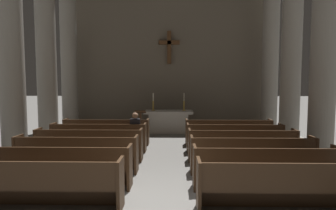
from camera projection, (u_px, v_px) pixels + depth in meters
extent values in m
plane|color=slate|center=(160.00, 210.00, 5.32)|extent=(80.00, 80.00, 0.00)
cube|color=#422B19|center=(38.00, 186.00, 5.33)|extent=(3.01, 0.40, 0.05)
cube|color=#422B19|center=(31.00, 176.00, 5.09)|extent=(3.01, 0.05, 0.50)
cube|color=#422B19|center=(42.00, 194.00, 5.53)|extent=(3.01, 0.04, 0.40)
cube|color=#422B19|center=(120.00, 185.00, 5.28)|extent=(0.06, 0.50, 0.95)
cube|color=#422B19|center=(61.00, 168.00, 6.43)|extent=(3.01, 0.40, 0.05)
cube|color=#422B19|center=(56.00, 159.00, 6.18)|extent=(3.01, 0.05, 0.50)
cube|color=#422B19|center=(64.00, 176.00, 6.63)|extent=(3.01, 0.04, 0.40)
cube|color=#422B19|center=(130.00, 167.00, 6.37)|extent=(0.06, 0.50, 0.95)
cube|color=#422B19|center=(77.00, 156.00, 7.52)|extent=(3.01, 0.40, 0.05)
cube|color=#422B19|center=(74.00, 147.00, 7.28)|extent=(3.01, 0.05, 0.50)
cube|color=#422B19|center=(80.00, 162.00, 7.72)|extent=(3.01, 0.04, 0.40)
cube|color=#422B19|center=(136.00, 154.00, 7.46)|extent=(0.06, 0.50, 0.95)
cube|color=#422B19|center=(18.00, 154.00, 7.53)|extent=(0.06, 0.50, 0.95)
cube|color=#422B19|center=(90.00, 146.00, 8.62)|extent=(3.01, 0.40, 0.05)
cube|color=#422B19|center=(87.00, 138.00, 8.37)|extent=(3.01, 0.05, 0.50)
cube|color=#422B19|center=(92.00, 152.00, 8.81)|extent=(3.01, 0.04, 0.40)
cube|color=#422B19|center=(141.00, 145.00, 8.56)|extent=(0.06, 0.50, 0.95)
cube|color=#422B19|center=(38.00, 144.00, 8.63)|extent=(0.06, 0.50, 0.95)
cube|color=#422B19|center=(99.00, 139.00, 9.71)|extent=(3.01, 0.40, 0.05)
cube|color=#422B19|center=(97.00, 132.00, 9.46)|extent=(3.01, 0.05, 0.50)
cube|color=#422B19|center=(101.00, 144.00, 9.91)|extent=(3.01, 0.04, 0.40)
cube|color=#422B19|center=(145.00, 138.00, 9.65)|extent=(0.06, 0.50, 0.95)
cube|color=#422B19|center=(54.00, 137.00, 9.72)|extent=(0.06, 0.50, 0.95)
cube|color=#422B19|center=(107.00, 133.00, 10.81)|extent=(3.01, 0.40, 0.05)
cube|color=#422B19|center=(105.00, 126.00, 10.56)|extent=(3.01, 0.05, 0.50)
cube|color=#422B19|center=(108.00, 138.00, 11.00)|extent=(3.01, 0.04, 0.40)
cube|color=#422B19|center=(148.00, 132.00, 10.75)|extent=(0.06, 0.50, 0.95)
cube|color=#422B19|center=(66.00, 131.00, 10.82)|extent=(0.06, 0.50, 0.95)
cube|color=#422B19|center=(284.00, 188.00, 5.23)|extent=(3.01, 0.40, 0.05)
cube|color=#422B19|center=(289.00, 177.00, 4.99)|extent=(3.01, 0.05, 0.50)
cube|color=#422B19|center=(280.00, 196.00, 5.43)|extent=(3.01, 0.04, 0.40)
cube|color=#422B19|center=(199.00, 185.00, 5.24)|extent=(0.06, 0.50, 0.95)
cube|color=#422B19|center=(265.00, 170.00, 6.33)|extent=(3.01, 0.40, 0.05)
cube|color=#422B19|center=(269.00, 160.00, 6.08)|extent=(3.01, 0.05, 0.50)
cube|color=#422B19|center=(262.00, 177.00, 6.53)|extent=(3.01, 0.04, 0.40)
cube|color=#422B19|center=(195.00, 167.00, 6.34)|extent=(0.06, 0.50, 0.95)
cube|color=#422B19|center=(252.00, 157.00, 7.42)|extent=(3.01, 0.40, 0.05)
cube|color=#422B19|center=(254.00, 148.00, 7.17)|extent=(3.01, 0.05, 0.50)
cube|color=#422B19|center=(250.00, 163.00, 7.62)|extent=(3.01, 0.04, 0.40)
cube|color=#422B19|center=(192.00, 154.00, 7.43)|extent=(0.06, 0.50, 0.95)
cube|color=#422B19|center=(313.00, 155.00, 7.36)|extent=(0.06, 0.50, 0.95)
cube|color=#422B19|center=(242.00, 147.00, 8.52)|extent=(3.01, 0.40, 0.05)
cube|color=#422B19|center=(244.00, 139.00, 8.27)|extent=(3.01, 0.05, 0.50)
cube|color=#422B19|center=(240.00, 153.00, 8.71)|extent=(3.01, 0.04, 0.40)
cube|color=#422B19|center=(189.00, 145.00, 8.53)|extent=(0.06, 0.50, 0.95)
cube|color=#422B19|center=(295.00, 146.00, 8.46)|extent=(0.06, 0.50, 0.95)
cube|color=#422B19|center=(234.00, 139.00, 9.61)|extent=(3.01, 0.40, 0.05)
cube|color=#422B19|center=(236.00, 132.00, 9.36)|extent=(3.01, 0.05, 0.50)
cube|color=#422B19|center=(233.00, 145.00, 9.81)|extent=(3.01, 0.04, 0.40)
cube|color=#422B19|center=(188.00, 138.00, 9.62)|extent=(0.06, 0.50, 0.95)
cube|color=#422B19|center=(281.00, 138.00, 9.55)|extent=(0.06, 0.50, 0.95)
cube|color=#422B19|center=(228.00, 133.00, 10.70)|extent=(3.01, 0.40, 0.05)
cube|color=#422B19|center=(229.00, 127.00, 10.46)|extent=(3.01, 0.05, 0.50)
cube|color=#422B19|center=(227.00, 138.00, 10.90)|extent=(3.01, 0.04, 0.40)
cube|color=#422B19|center=(186.00, 132.00, 10.71)|extent=(0.06, 0.50, 0.95)
cube|color=#422B19|center=(270.00, 132.00, 10.65)|extent=(0.06, 0.50, 0.95)
cube|color=#9E998E|center=(15.00, 153.00, 9.05)|extent=(1.04, 1.04, 0.20)
cylinder|color=#9E998E|center=(11.00, 54.00, 8.79)|extent=(0.74, 0.74, 6.36)
cube|color=#9E998E|center=(319.00, 155.00, 8.84)|extent=(1.04, 1.04, 0.20)
cylinder|color=#9E998E|center=(324.00, 53.00, 8.58)|extent=(0.74, 0.74, 6.36)
cube|color=#9E998E|center=(49.00, 138.00, 11.47)|extent=(1.04, 1.04, 0.20)
cylinder|color=#9E998E|center=(46.00, 59.00, 11.21)|extent=(0.74, 0.74, 6.36)
cube|color=#9E998E|center=(288.00, 139.00, 11.26)|extent=(1.04, 1.04, 0.20)
cylinder|color=#9E998E|center=(291.00, 59.00, 11.00)|extent=(0.74, 0.74, 6.36)
cube|color=#9E998E|center=(71.00, 128.00, 13.89)|extent=(1.04, 1.04, 0.20)
cylinder|color=#9E998E|center=(69.00, 63.00, 13.63)|extent=(0.74, 0.74, 6.36)
cube|color=#9E998E|center=(268.00, 129.00, 13.68)|extent=(1.04, 1.04, 0.20)
cylinder|color=#9E998E|center=(270.00, 63.00, 13.42)|extent=(0.74, 0.74, 6.36)
cube|color=#BCB7AD|center=(169.00, 123.00, 13.24)|extent=(1.76, 0.72, 0.88)
cube|color=#BCB7AD|center=(169.00, 112.00, 13.20)|extent=(2.20, 0.90, 0.12)
cube|color=silver|center=(169.00, 111.00, 13.19)|extent=(2.09, 0.86, 0.01)
cylinder|color=#B79338|center=(153.00, 110.00, 13.20)|extent=(0.16, 0.16, 0.02)
cylinder|color=#B79338|center=(153.00, 106.00, 13.19)|extent=(0.07, 0.07, 0.44)
cylinder|color=silver|center=(153.00, 97.00, 13.15)|extent=(0.04, 0.04, 0.36)
cylinder|color=#B79338|center=(184.00, 110.00, 13.17)|extent=(0.16, 0.16, 0.02)
cylinder|color=#B79338|center=(184.00, 106.00, 13.16)|extent=(0.07, 0.07, 0.44)
cylinder|color=silver|center=(184.00, 97.00, 13.12)|extent=(0.04, 0.04, 0.36)
cube|color=#706656|center=(169.00, 55.00, 14.70)|extent=(10.57, 0.25, 7.30)
cube|color=brown|center=(169.00, 48.00, 14.45)|extent=(0.19, 0.19, 1.61)
cube|color=brown|center=(169.00, 43.00, 14.43)|extent=(1.03, 0.19, 0.19)
cylinder|color=#422B19|center=(141.00, 137.00, 12.10)|extent=(0.36, 0.36, 0.04)
cylinder|color=#422B19|center=(141.00, 125.00, 12.06)|extent=(0.10, 0.10, 1.05)
cube|color=#422B19|center=(140.00, 112.00, 12.01)|extent=(0.44, 0.31, 0.15)
cube|color=#26262B|center=(136.00, 144.00, 9.88)|extent=(0.24, 0.14, 0.45)
cube|color=#26262B|center=(136.00, 136.00, 9.73)|extent=(0.28, 0.36, 0.12)
cube|color=black|center=(135.00, 127.00, 9.57)|extent=(0.32, 0.20, 0.54)
sphere|color=#9E7051|center=(135.00, 116.00, 9.54)|extent=(0.20, 0.20, 0.20)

